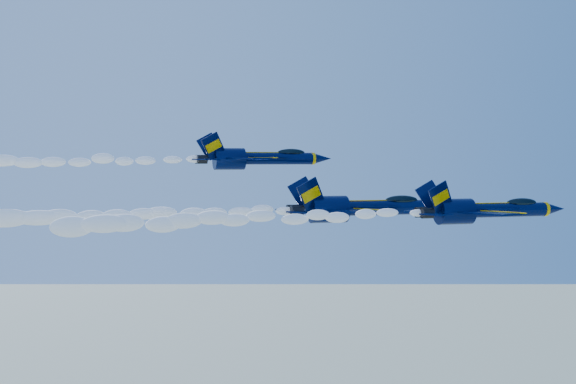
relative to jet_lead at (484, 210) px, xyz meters
name	(u,v)px	position (x,y,z in m)	size (l,w,h in m)	color
jet_lead	(484,210)	(0.00, 0.00, 0.00)	(15.43, 12.65, 5.73)	#00092F
smoke_trail_jet_lead	(248,219)	(-22.62, 0.00, -0.36)	(32.06, 1.60, 1.44)	white
jet_second	(361,208)	(-8.49, 9.27, -0.16)	(17.41, 14.28, 6.47)	#00092F
smoke_trail_jet_second	(124,216)	(-31.96, 9.27, -0.54)	(32.06, 1.80, 1.62)	white
jet_third	(256,158)	(-16.84, 18.49, 4.83)	(15.21, 12.48, 5.65)	#00092F
smoke_trail_jet_third	(38,161)	(-39.37, 18.49, 4.47)	(32.06, 1.57, 1.42)	white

